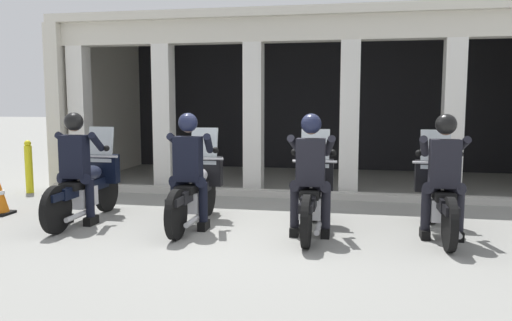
{
  "coord_description": "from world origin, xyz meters",
  "views": [
    {
      "loc": [
        1.36,
        -6.57,
        1.75
      ],
      "look_at": [
        0.0,
        0.48,
        0.9
      ],
      "focal_mm": 35.88,
      "sensor_mm": 36.0,
      "label": 1
    }
  ],
  "objects_px": {
    "motorcycle_far_right": "(439,196)",
    "motorcycle_center_right": "(312,194)",
    "police_officer_far_left": "(76,159)",
    "police_officer_center_left": "(189,161)",
    "bollard_kerbside": "(29,167)",
    "police_officer_center_right": "(311,164)",
    "motorcycle_center_left": "(196,189)",
    "police_officer_far_right": "(444,166)",
    "motorcycle_far_left": "(87,186)"
  },
  "relations": [
    {
      "from": "motorcycle_far_left",
      "to": "bollard_kerbside",
      "type": "height_order",
      "value": "motorcycle_far_left"
    },
    {
      "from": "bollard_kerbside",
      "to": "police_officer_far_right",
      "type": "bearing_deg",
      "value": -15.33
    },
    {
      "from": "police_officer_far_left",
      "to": "motorcycle_center_left",
      "type": "distance_m",
      "value": 1.73
    },
    {
      "from": "motorcycle_far_left",
      "to": "motorcycle_center_right",
      "type": "height_order",
      "value": "same"
    },
    {
      "from": "motorcycle_center_right",
      "to": "police_officer_center_right",
      "type": "height_order",
      "value": "police_officer_center_right"
    },
    {
      "from": "police_officer_far_left",
      "to": "police_officer_center_left",
      "type": "distance_m",
      "value": 1.65
    },
    {
      "from": "motorcycle_far_left",
      "to": "police_officer_center_left",
      "type": "xyz_separation_m",
      "value": [
        1.64,
        -0.26,
        0.44
      ]
    },
    {
      "from": "police_officer_center_right",
      "to": "bollard_kerbside",
      "type": "height_order",
      "value": "police_officer_center_right"
    },
    {
      "from": "police_officer_far_left",
      "to": "police_officer_far_right",
      "type": "xyz_separation_m",
      "value": [
        4.94,
        0.14,
        0.0
      ]
    },
    {
      "from": "motorcycle_center_left",
      "to": "police_officer_center_left",
      "type": "relative_size",
      "value": 1.29
    },
    {
      "from": "police_officer_center_left",
      "to": "motorcycle_center_right",
      "type": "relative_size",
      "value": 0.78
    },
    {
      "from": "police_officer_center_left",
      "to": "police_officer_far_right",
      "type": "distance_m",
      "value": 3.29
    },
    {
      "from": "police_officer_far_left",
      "to": "bollard_kerbside",
      "type": "height_order",
      "value": "police_officer_far_left"
    },
    {
      "from": "police_officer_center_left",
      "to": "motorcycle_center_right",
      "type": "distance_m",
      "value": 1.72
    },
    {
      "from": "motorcycle_center_left",
      "to": "motorcycle_far_right",
      "type": "relative_size",
      "value": 1.0
    },
    {
      "from": "police_officer_center_left",
      "to": "motorcycle_far_right",
      "type": "xyz_separation_m",
      "value": [
        3.29,
        0.39,
        -0.44
      ]
    },
    {
      "from": "motorcycle_center_left",
      "to": "police_officer_far_right",
      "type": "height_order",
      "value": "police_officer_far_right"
    },
    {
      "from": "police_officer_center_left",
      "to": "police_officer_far_right",
      "type": "relative_size",
      "value": 1.0
    },
    {
      "from": "police_officer_far_left",
      "to": "bollard_kerbside",
      "type": "distance_m",
      "value": 3.08
    },
    {
      "from": "motorcycle_far_left",
      "to": "bollard_kerbside",
      "type": "bearing_deg",
      "value": 137.14
    },
    {
      "from": "motorcycle_center_left",
      "to": "motorcycle_center_right",
      "type": "height_order",
      "value": "same"
    },
    {
      "from": "police_officer_far_left",
      "to": "police_officer_far_right",
      "type": "bearing_deg",
      "value": -1.96
    },
    {
      "from": "police_officer_center_left",
      "to": "police_officer_far_right",
      "type": "bearing_deg",
      "value": -2.39
    },
    {
      "from": "police_officer_center_left",
      "to": "motorcycle_center_right",
      "type": "xyz_separation_m",
      "value": [
        1.65,
        0.23,
        -0.44
      ]
    },
    {
      "from": "motorcycle_far_right",
      "to": "police_officer_far_right",
      "type": "bearing_deg",
      "value": -96.52
    },
    {
      "from": "police_officer_center_left",
      "to": "bollard_kerbside",
      "type": "height_order",
      "value": "police_officer_center_left"
    },
    {
      "from": "motorcycle_center_left",
      "to": "police_officer_center_left",
      "type": "distance_m",
      "value": 0.52
    },
    {
      "from": "motorcycle_far_right",
      "to": "police_officer_far_left",
      "type": "bearing_deg",
      "value": 178.6
    },
    {
      "from": "motorcycle_far_left",
      "to": "motorcycle_center_left",
      "type": "xyz_separation_m",
      "value": [
        1.65,
        0.03,
        0.0
      ]
    },
    {
      "from": "motorcycle_center_left",
      "to": "police_officer_center_right",
      "type": "relative_size",
      "value": 1.29
    },
    {
      "from": "police_officer_center_left",
      "to": "police_officer_center_right",
      "type": "xyz_separation_m",
      "value": [
        1.65,
        -0.06,
        0.0
      ]
    },
    {
      "from": "police_officer_far_left",
      "to": "motorcycle_far_right",
      "type": "height_order",
      "value": "police_officer_far_left"
    },
    {
      "from": "police_officer_center_right",
      "to": "motorcycle_center_left",
      "type": "bearing_deg",
      "value": 158.81
    },
    {
      "from": "motorcycle_center_right",
      "to": "police_officer_center_left",
      "type": "bearing_deg",
      "value": 178.34
    },
    {
      "from": "police_officer_far_left",
      "to": "police_officer_center_left",
      "type": "xyz_separation_m",
      "value": [
        1.65,
        0.03,
        0.0
      ]
    },
    {
      "from": "police_officer_center_left",
      "to": "police_officer_center_right",
      "type": "relative_size",
      "value": 1.0
    },
    {
      "from": "police_officer_center_left",
      "to": "bollard_kerbside",
      "type": "relative_size",
      "value": 1.58
    },
    {
      "from": "motorcycle_far_left",
      "to": "motorcycle_far_right",
      "type": "distance_m",
      "value": 4.94
    },
    {
      "from": "motorcycle_far_left",
      "to": "police_officer_far_right",
      "type": "height_order",
      "value": "police_officer_far_right"
    },
    {
      "from": "police_officer_far_left",
      "to": "motorcycle_center_right",
      "type": "bearing_deg",
      "value": 0.89
    },
    {
      "from": "motorcycle_center_left",
      "to": "police_officer_center_left",
      "type": "height_order",
      "value": "police_officer_center_left"
    },
    {
      "from": "police_officer_far_left",
      "to": "police_officer_center_left",
      "type": "relative_size",
      "value": 1.0
    },
    {
      "from": "police_officer_far_left",
      "to": "police_officer_far_right",
      "type": "height_order",
      "value": "same"
    },
    {
      "from": "police_officer_center_left",
      "to": "police_officer_center_right",
      "type": "height_order",
      "value": "same"
    },
    {
      "from": "motorcycle_far_left",
      "to": "bollard_kerbside",
      "type": "xyz_separation_m",
      "value": [
        -2.22,
        1.81,
        -0.0
      ]
    },
    {
      "from": "motorcycle_far_right",
      "to": "motorcycle_center_right",
      "type": "bearing_deg",
      "value": 179.44
    },
    {
      "from": "motorcycle_far_left",
      "to": "police_officer_center_right",
      "type": "xyz_separation_m",
      "value": [
        3.29,
        -0.31,
        0.44
      ]
    },
    {
      "from": "motorcycle_far_right",
      "to": "police_officer_far_right",
      "type": "height_order",
      "value": "police_officer_far_right"
    },
    {
      "from": "police_officer_far_left",
      "to": "police_officer_center_right",
      "type": "height_order",
      "value": "same"
    },
    {
      "from": "motorcycle_center_left",
      "to": "motorcycle_far_left",
      "type": "bearing_deg",
      "value": 176.72
    }
  ]
}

